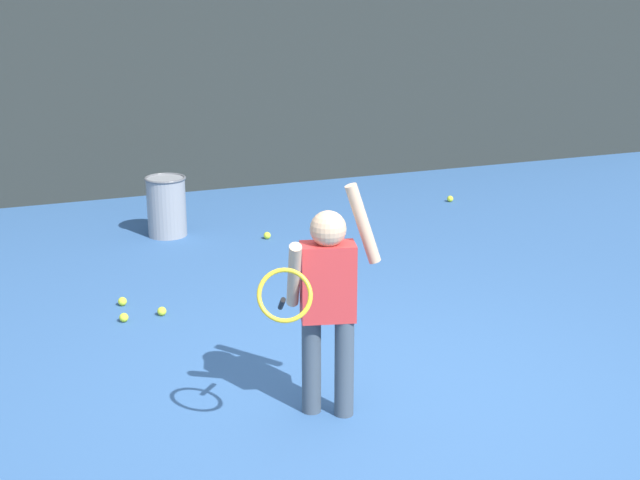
# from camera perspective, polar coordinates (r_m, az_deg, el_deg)

# --- Properties ---
(ground_plane) EXTENTS (20.00, 20.00, 0.00)m
(ground_plane) POSITION_cam_1_polar(r_m,az_deg,el_deg) (5.50, 4.04, -10.06)
(ground_plane) COLOR #335B93
(back_fence_windscreen) EXTENTS (12.91, 0.08, 2.86)m
(back_fence_windscreen) POSITION_cam_1_polar(r_m,az_deg,el_deg) (10.13, -8.93, 10.87)
(back_fence_windscreen) COLOR #282D2B
(back_fence_windscreen) RESTS_ON ground
(fence_post_2) EXTENTS (0.09, 0.09, 3.01)m
(fence_post_2) POSITION_cam_1_polar(r_m,az_deg,el_deg) (10.18, -9.02, 11.32)
(fence_post_2) COLOR slate
(fence_post_2) RESTS_ON ground
(fence_post_3) EXTENTS (0.09, 0.09, 3.01)m
(fence_post_3) POSITION_cam_1_polar(r_m,az_deg,el_deg) (11.26, 7.20, 11.94)
(fence_post_3) COLOR slate
(fence_post_3) RESTS_ON ground
(tennis_player) EXTENTS (0.82, 0.57, 1.35)m
(tennis_player) POSITION_cam_1_polar(r_m,az_deg,el_deg) (5.07, 0.39, -3.46)
(tennis_player) COLOR #3F4C59
(tennis_player) RESTS_ON ground
(ball_hopper) EXTENTS (0.38, 0.38, 0.56)m
(ball_hopper) POSITION_cam_1_polar(r_m,az_deg,el_deg) (8.69, -9.50, 2.11)
(ball_hopper) COLOR gray
(ball_hopper) RESTS_ON ground
(tennis_ball_0) EXTENTS (0.07, 0.07, 0.07)m
(tennis_ball_0) POSITION_cam_1_polar(r_m,az_deg,el_deg) (8.54, -3.30, 0.28)
(tennis_ball_0) COLOR #CCE033
(tennis_ball_0) RESTS_ON ground
(tennis_ball_1) EXTENTS (0.07, 0.07, 0.07)m
(tennis_ball_1) POSITION_cam_1_polar(r_m,az_deg,el_deg) (6.83, -9.78, -4.37)
(tennis_ball_1) COLOR #CCE033
(tennis_ball_1) RESTS_ON ground
(tennis_ball_2) EXTENTS (0.07, 0.07, 0.07)m
(tennis_ball_2) POSITION_cam_1_polar(r_m,az_deg,el_deg) (7.08, -12.15, -3.74)
(tennis_ball_2) COLOR #CCE033
(tennis_ball_2) RESTS_ON ground
(tennis_ball_3) EXTENTS (0.07, 0.07, 0.07)m
(tennis_ball_3) POSITION_cam_1_polar(r_m,az_deg,el_deg) (6.77, -12.07, -4.72)
(tennis_ball_3) COLOR #CCE033
(tennis_ball_3) RESTS_ON ground
(tennis_ball_5) EXTENTS (0.07, 0.07, 0.07)m
(tennis_ball_5) POSITION_cam_1_polar(r_m,az_deg,el_deg) (9.55, -8.80, 1.94)
(tennis_ball_5) COLOR #CCE033
(tennis_ball_5) RESTS_ON ground
(tennis_ball_6) EXTENTS (0.07, 0.07, 0.07)m
(tennis_ball_6) POSITION_cam_1_polar(r_m,az_deg,el_deg) (9.92, 8.07, 2.55)
(tennis_ball_6) COLOR #CCE033
(tennis_ball_6) RESTS_ON ground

